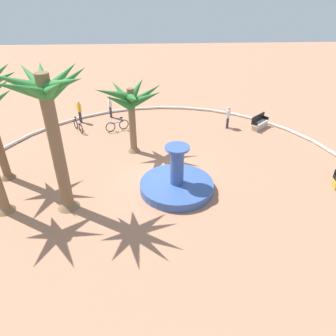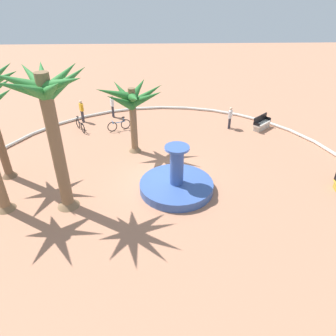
% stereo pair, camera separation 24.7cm
% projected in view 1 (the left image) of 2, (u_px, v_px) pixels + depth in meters
% --- Properties ---
extents(ground_plane, '(80.00, 80.00, 0.00)m').
position_uv_depth(ground_plane, '(164.00, 182.00, 16.99)').
color(ground_plane, tan).
extents(plaza_curb, '(22.00, 22.00, 0.20)m').
position_uv_depth(plaza_curb, '(164.00, 180.00, 16.94)').
color(plaza_curb, silver).
rests_on(plaza_curb, ground).
extents(fountain, '(3.79, 3.79, 2.53)m').
position_uv_depth(fountain, '(177.00, 184.00, 16.16)').
color(fountain, '#38569E').
rests_on(fountain, ground).
extents(palm_tree_near_fountain, '(3.84, 3.86, 6.66)m').
position_uv_depth(palm_tree_near_fountain, '(49.00, 110.00, 12.56)').
color(palm_tree_near_fountain, brown).
rests_on(palm_tree_near_fountain, ground).
extents(palm_tree_far_side, '(4.04, 4.11, 4.31)m').
position_uv_depth(palm_tree_far_side, '(131.00, 102.00, 18.22)').
color(palm_tree_far_side, brown).
rests_on(palm_tree_far_side, ground).
extents(bench_east, '(1.52, 1.45, 1.00)m').
position_uv_depth(bench_east, '(259.00, 124.00, 22.70)').
color(bench_east, beige).
rests_on(bench_east, ground).
extents(bicycle_red_frame, '(0.96, 1.49, 0.94)m').
position_uv_depth(bicycle_red_frame, '(78.00, 126.00, 22.30)').
color(bicycle_red_frame, black).
rests_on(bicycle_red_frame, ground).
extents(bicycle_by_lamppost, '(1.59, 0.77, 0.94)m').
position_uv_depth(bicycle_by_lamppost, '(117.00, 125.00, 22.38)').
color(bicycle_by_lamppost, black).
rests_on(bicycle_by_lamppost, ground).
extents(person_cyclist_helmet, '(0.32, 0.49, 1.71)m').
position_uv_depth(person_cyclist_helmet, '(110.00, 106.00, 24.12)').
color(person_cyclist_helmet, '#33333D').
rests_on(person_cyclist_helmet, ground).
extents(person_cyclist_photo, '(0.36, 0.45, 1.68)m').
position_uv_depth(person_cyclist_photo, '(79.00, 111.00, 23.32)').
color(person_cyclist_photo, '#33333D').
rests_on(person_cyclist_photo, ground).
extents(person_pedestrian_stroll, '(0.34, 0.47, 1.60)m').
position_uv_depth(person_pedestrian_stroll, '(228.00, 116.00, 22.50)').
color(person_pedestrian_stroll, '#33333D').
rests_on(person_pedestrian_stroll, ground).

